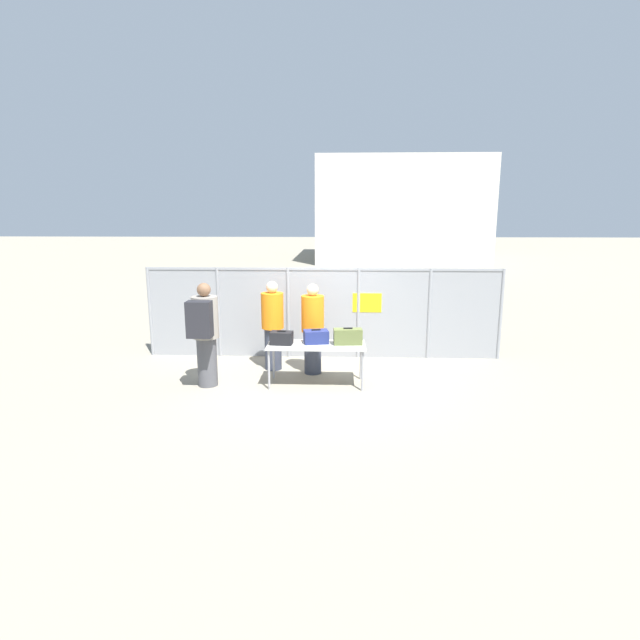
{
  "coord_description": "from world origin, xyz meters",
  "views": [
    {
      "loc": [
        0.35,
        -8.48,
        2.98
      ],
      "look_at": [
        -0.02,
        0.62,
        1.05
      ],
      "focal_mm": 28.0,
      "sensor_mm": 36.0,
      "label": 1
    }
  ],
  "objects_px": {
    "traveler_hooded": "(205,331)",
    "utility_trailer": "(364,320)",
    "inspection_table": "(316,348)",
    "suitcase_olive": "(348,337)",
    "suitcase_navy": "(316,337)",
    "security_worker_near": "(313,328)",
    "security_worker_far": "(273,324)",
    "suitcase_black": "(282,338)"
  },
  "relations": [
    {
      "from": "traveler_hooded",
      "to": "utility_trailer",
      "type": "xyz_separation_m",
      "value": [
        2.95,
        3.99,
        -0.62
      ]
    },
    {
      "from": "inspection_table",
      "to": "suitcase_olive",
      "type": "xyz_separation_m",
      "value": [
        0.56,
        0.05,
        0.2
      ]
    },
    {
      "from": "suitcase_navy",
      "to": "suitcase_olive",
      "type": "distance_m",
      "value": 0.57
    },
    {
      "from": "suitcase_navy",
      "to": "security_worker_near",
      "type": "bearing_deg",
      "value": 99.38
    },
    {
      "from": "inspection_table",
      "to": "suitcase_navy",
      "type": "xyz_separation_m",
      "value": [
        -0.01,
        0.11,
        0.17
      ]
    },
    {
      "from": "suitcase_olive",
      "to": "security_worker_near",
      "type": "height_order",
      "value": "security_worker_near"
    },
    {
      "from": "security_worker_far",
      "to": "traveler_hooded",
      "type": "bearing_deg",
      "value": 52.07
    },
    {
      "from": "suitcase_black",
      "to": "utility_trailer",
      "type": "bearing_deg",
      "value": 66.55
    },
    {
      "from": "suitcase_navy",
      "to": "security_worker_near",
      "type": "distance_m",
      "value": 0.55
    },
    {
      "from": "suitcase_olive",
      "to": "security_worker_far",
      "type": "bearing_deg",
      "value": 150.17
    },
    {
      "from": "traveler_hooded",
      "to": "utility_trailer",
      "type": "bearing_deg",
      "value": 59.07
    },
    {
      "from": "suitcase_navy",
      "to": "traveler_hooded",
      "type": "distance_m",
      "value": 1.94
    },
    {
      "from": "suitcase_navy",
      "to": "security_worker_near",
      "type": "height_order",
      "value": "security_worker_near"
    },
    {
      "from": "security_worker_near",
      "to": "suitcase_black",
      "type": "bearing_deg",
      "value": 62.78
    },
    {
      "from": "inspection_table",
      "to": "suitcase_olive",
      "type": "height_order",
      "value": "suitcase_olive"
    },
    {
      "from": "suitcase_navy",
      "to": "security_worker_far",
      "type": "xyz_separation_m",
      "value": [
        -0.88,
        0.77,
        0.05
      ]
    },
    {
      "from": "security_worker_near",
      "to": "utility_trailer",
      "type": "relative_size",
      "value": 0.4
    },
    {
      "from": "suitcase_navy",
      "to": "utility_trailer",
      "type": "xyz_separation_m",
      "value": [
        1.04,
        3.68,
        -0.46
      ]
    },
    {
      "from": "inspection_table",
      "to": "security_worker_far",
      "type": "relative_size",
      "value": 1.0
    },
    {
      "from": "utility_trailer",
      "to": "suitcase_black",
      "type": "bearing_deg",
      "value": -113.45
    },
    {
      "from": "suitcase_navy",
      "to": "traveler_hooded",
      "type": "xyz_separation_m",
      "value": [
        -1.91,
        -0.31,
        0.16
      ]
    },
    {
      "from": "traveler_hooded",
      "to": "security_worker_near",
      "type": "xyz_separation_m",
      "value": [
        1.82,
        0.84,
        -0.12
      ]
    },
    {
      "from": "security_worker_near",
      "to": "utility_trailer",
      "type": "xyz_separation_m",
      "value": [
        1.13,
        3.15,
        -0.5
      ]
    },
    {
      "from": "inspection_table",
      "to": "security_worker_near",
      "type": "height_order",
      "value": "security_worker_near"
    },
    {
      "from": "traveler_hooded",
      "to": "utility_trailer",
      "type": "relative_size",
      "value": 0.43
    },
    {
      "from": "suitcase_olive",
      "to": "traveler_hooded",
      "type": "xyz_separation_m",
      "value": [
        -2.48,
        -0.24,
        0.14
      ]
    },
    {
      "from": "suitcase_black",
      "to": "suitcase_navy",
      "type": "height_order",
      "value": "suitcase_navy"
    },
    {
      "from": "inspection_table",
      "to": "suitcase_navy",
      "type": "distance_m",
      "value": 0.21
    },
    {
      "from": "security_worker_far",
      "to": "suitcase_navy",
      "type": "bearing_deg",
      "value": 145.01
    },
    {
      "from": "suitcase_olive",
      "to": "utility_trailer",
      "type": "distance_m",
      "value": 3.81
    },
    {
      "from": "suitcase_navy",
      "to": "suitcase_black",
      "type": "bearing_deg",
      "value": -170.09
    },
    {
      "from": "inspection_table",
      "to": "traveler_hooded",
      "type": "relative_size",
      "value": 0.94
    },
    {
      "from": "suitcase_olive",
      "to": "security_worker_near",
      "type": "distance_m",
      "value": 0.89
    },
    {
      "from": "suitcase_olive",
      "to": "traveler_hooded",
      "type": "relative_size",
      "value": 0.28
    },
    {
      "from": "suitcase_black",
      "to": "suitcase_navy",
      "type": "bearing_deg",
      "value": 9.91
    },
    {
      "from": "inspection_table",
      "to": "traveler_hooded",
      "type": "xyz_separation_m",
      "value": [
        -1.92,
        -0.2,
        0.33
      ]
    },
    {
      "from": "security_worker_near",
      "to": "security_worker_far",
      "type": "height_order",
      "value": "security_worker_far"
    },
    {
      "from": "suitcase_black",
      "to": "suitcase_olive",
      "type": "height_order",
      "value": "suitcase_olive"
    },
    {
      "from": "suitcase_navy",
      "to": "inspection_table",
      "type": "bearing_deg",
      "value": -85.01
    },
    {
      "from": "suitcase_olive",
      "to": "traveler_hooded",
      "type": "bearing_deg",
      "value": -174.38
    },
    {
      "from": "traveler_hooded",
      "to": "suitcase_navy",
      "type": "bearing_deg",
      "value": 14.65
    },
    {
      "from": "suitcase_navy",
      "to": "utility_trailer",
      "type": "distance_m",
      "value": 3.86
    }
  ]
}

